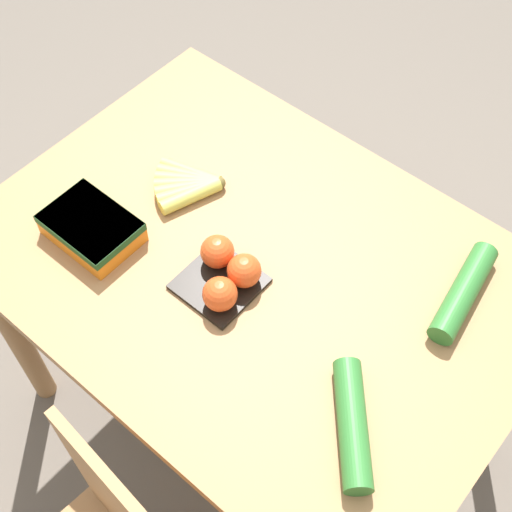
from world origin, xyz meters
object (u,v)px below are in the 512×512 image
(tomato_pack, at_px, (226,274))
(carrot_bag, at_px, (91,227))
(cucumber_far, at_px, (352,424))
(cucumber_near, at_px, (464,292))
(banana_bunch, at_px, (189,184))

(tomato_pack, distance_m, carrot_bag, 0.32)
(tomato_pack, xyz_separation_m, cucumber_far, (-0.38, 0.09, -0.01))
(cucumber_far, bearing_deg, cucumber_near, -91.01)
(carrot_bag, xyz_separation_m, cucumber_far, (-0.68, -0.01, -0.01))
(banana_bunch, distance_m, cucumber_far, 0.66)
(tomato_pack, xyz_separation_m, carrot_bag, (0.30, 0.09, -0.00))
(banana_bunch, bearing_deg, tomato_pack, 149.66)
(carrot_bag, relative_size, cucumber_far, 0.91)
(banana_bunch, distance_m, tomato_pack, 0.27)
(tomato_pack, xyz_separation_m, cucumber_near, (-0.39, -0.28, -0.01))
(cucumber_near, bearing_deg, cucumber_far, 88.99)
(cucumber_near, relative_size, cucumber_far, 1.14)
(cucumber_near, xyz_separation_m, cucumber_far, (0.01, 0.37, 0.00))
(carrot_bag, height_order, cucumber_near, carrot_bag)
(banana_bunch, height_order, tomato_pack, tomato_pack)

